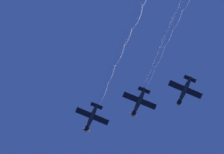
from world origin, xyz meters
TOP-DOWN VIEW (x-y plane):
  - airplane_lead at (-4.94, 0.21)m, footprint 9.78×8.70m
  - airplane_left_wingman at (-16.53, 7.71)m, footprint 9.78×8.70m
  - airplane_right_wingman at (-27.62, 13.70)m, footprint 9.78×8.71m
  - smoke_trail_lead at (-9.26, 25.47)m, footprint 7.55×35.14m
  - smoke_trail_left_wingman at (-20.93, 32.94)m, footprint 8.45×35.16m

SIDE VIEW (x-z plane):
  - airplane_right_wingman at x=-27.62m, z-range 83.85..86.94m
  - airplane_left_wingman at x=-16.53m, z-range 84.42..87.52m
  - airplane_lead at x=-4.94m, z-range 84.89..88.18m
  - smoke_trail_left_wingman at x=-20.93m, z-range 85.56..89.92m
  - smoke_trail_lead at x=-9.26m, z-range 86.02..90.67m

